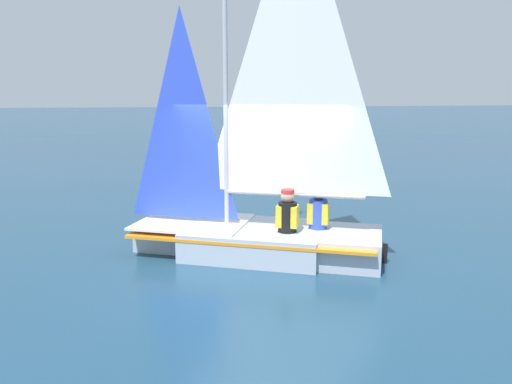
# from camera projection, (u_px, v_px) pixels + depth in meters

# --- Properties ---
(ground_plane) EXTENTS (260.00, 260.00, 0.00)m
(ground_plane) POSITION_uv_depth(u_px,v_px,m) (256.00, 253.00, 8.49)
(ground_plane) COLOR navy
(sailboat_main) EXTENTS (4.30, 3.39, 5.94)m
(sailboat_main) POSITION_uv_depth(u_px,v_px,m) (259.00, 206.00, 8.32)
(sailboat_main) COLOR #B2BCCC
(sailboat_main) RESTS_ON ground_plane
(sailor_helm) EXTENTS (0.42, 0.41, 1.16)m
(sailor_helm) POSITION_uv_depth(u_px,v_px,m) (287.00, 222.00, 8.07)
(sailor_helm) COLOR black
(sailor_helm) RESTS_ON ground_plane
(sailor_crew) EXTENTS (0.42, 0.41, 1.16)m
(sailor_crew) POSITION_uv_depth(u_px,v_px,m) (318.00, 219.00, 8.29)
(sailor_crew) COLOR black
(sailor_crew) RESTS_ON ground_plane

